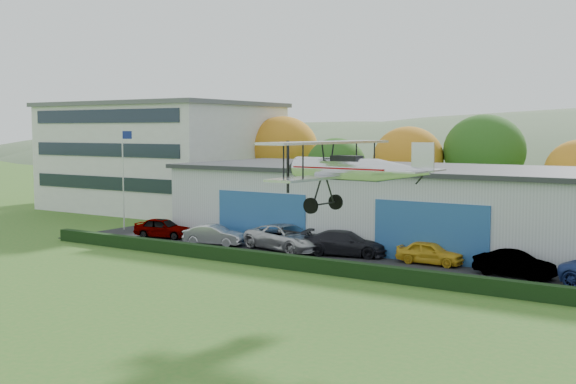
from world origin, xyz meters
The scene contains 14 objects.
ground centered at (0.00, 0.00, 0.00)m, with size 300.00×300.00×0.00m, color #316A21.
apron centered at (3.00, 21.00, 0.03)m, with size 48.00×9.00×0.05m, color black.
hedge centered at (3.00, 16.20, 0.40)m, with size 46.00×0.60×0.80m, color black.
hangar centered at (5.00, 27.98, 2.66)m, with size 40.60×12.60×5.30m.
office_block centered at (-28.00, 35.00, 5.21)m, with size 20.60×15.60×10.40m.
flagpole centered at (-19.88, 22.00, 4.78)m, with size 1.05×0.10×8.00m.
tree_belt centered at (0.85, 40.62, 5.61)m, with size 75.70×13.22×10.12m.
car_0 centered at (-14.69, 20.64, 0.76)m, with size 1.68×4.18×1.42m, color gray.
car_1 centered at (-9.53, 20.09, 0.73)m, with size 1.44×4.13×1.36m, color silver.
car_2 centered at (-4.37, 21.03, 0.87)m, with size 2.74×5.94×1.65m, color silver.
car_3 centered at (-0.28, 21.43, 0.81)m, with size 2.13×5.24×1.52m, color black.
car_4 centered at (5.17, 21.61, 0.71)m, with size 1.57×3.90×1.33m, color gold.
car_5 centered at (10.19, 20.67, 0.73)m, with size 1.45×4.15×1.37m, color gray.
biplane centered at (5.74, 10.26, 6.20)m, with size 7.27×8.35×3.12m.
Camera 1 is at (19.60, -16.23, 7.80)m, focal length 43.34 mm.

